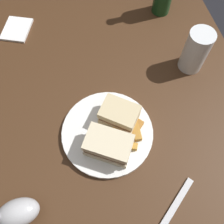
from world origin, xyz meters
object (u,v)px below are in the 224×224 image
sandwich_half_right (119,115)px  sandwich_half_left (109,145)px  pint_glass (195,52)px  napkin (17,29)px  gravy_boat (18,213)px  fork (173,209)px  plate (107,133)px

sandwich_half_right → sandwich_half_left: bearing=148.7°
sandwich_half_right → pint_glass: pint_glass is taller
pint_glass → napkin: 0.62m
gravy_boat → napkin: gravy_boat is taller
sandwich_half_right → fork: size_ratio=0.69×
gravy_boat → fork: 0.38m
gravy_boat → plate: bearing=-57.3°
sandwich_half_left → pint_glass: bearing=-55.1°
pint_glass → gravy_boat: size_ratio=1.26×
gravy_boat → napkin: 0.62m
sandwich_half_left → sandwich_half_right: bearing=-31.3°
sandwich_half_left → gravy_boat: (-0.11, 0.24, -0.01)m
sandwich_half_right → pint_glass: (0.14, -0.27, 0.02)m
sandwich_half_left → pint_glass: size_ratio=0.98×
sandwich_half_left → fork: bearing=-145.9°
sandwich_half_left → sandwich_half_right: sandwich_half_left is taller
sandwich_half_left → fork: (-0.18, -0.12, -0.05)m
napkin → fork: napkin is taller
sandwich_half_right → plate: bearing=125.7°
plate → napkin: plate is taller
sandwich_half_left → fork: size_ratio=0.78×
plate → pint_glass: bearing=-61.1°
gravy_boat → napkin: size_ratio=1.04×
sandwich_half_left → gravy_boat: bearing=114.4°
sandwich_half_left → napkin: (0.51, 0.22, -0.05)m
napkin → pint_glass: bearing=-117.7°
sandwich_half_right → fork: 0.28m
sandwich_half_left → sandwich_half_right: size_ratio=1.13×
napkin → sandwich_half_right: bearing=-147.9°
napkin → sandwich_half_left: bearing=-156.6°
pint_glass → gravy_boat: (-0.34, 0.57, -0.02)m
sandwich_half_left → napkin: 0.56m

